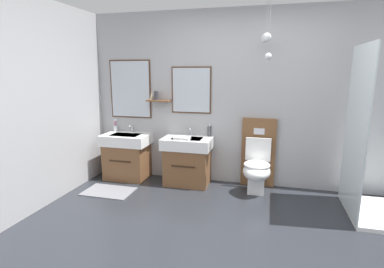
{
  "coord_description": "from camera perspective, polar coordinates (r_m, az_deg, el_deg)",
  "views": [
    {
      "loc": [
        0.34,
        -2.63,
        1.66
      ],
      "look_at": [
        -0.72,
        1.43,
        0.78
      ],
      "focal_mm": 28.1,
      "sensor_mm": 36.0,
      "label": 1
    }
  ],
  "objects": [
    {
      "name": "ground_plane",
      "position": [
        3.15,
        6.55,
        -21.03
      ],
      "size": [
        6.09,
        4.88,
        0.1
      ],
      "primitive_type": "cube",
      "color": "#23262B",
      "rests_on": "ground"
    },
    {
      "name": "wall_back",
      "position": [
        4.44,
        9.96,
        6.56
      ],
      "size": [
        4.89,
        0.51,
        2.52
      ],
      "color": "#A8A8AA",
      "rests_on": "ground"
    },
    {
      "name": "wall_left",
      "position": [
        3.81,
        -31.28,
        4.11
      ],
      "size": [
        0.12,
        3.68,
        2.52
      ],
      "primitive_type": "cube",
      "color": "#A8A8AA",
      "rests_on": "ground"
    },
    {
      "name": "bath_mat",
      "position": [
        4.44,
        -15.52,
        -10.45
      ],
      "size": [
        0.68,
        0.44,
        0.01
      ],
      "primitive_type": "cube",
      "color": "slate",
      "rests_on": "ground"
    },
    {
      "name": "vanity_sink_left",
      "position": [
        4.82,
        -12.18,
        -3.93
      ],
      "size": [
        0.71,
        0.51,
        0.7
      ],
      "color": "brown",
      "rests_on": "ground"
    },
    {
      "name": "tap_on_left_sink",
      "position": [
        4.9,
        -11.4,
        1.2
      ],
      "size": [
        0.03,
        0.13,
        0.11
      ],
      "color": "silver",
      "rests_on": "vanity_sink_left"
    },
    {
      "name": "vanity_sink_right",
      "position": [
        4.48,
        -0.82,
        -4.89
      ],
      "size": [
        0.71,
        0.51,
        0.7
      ],
      "color": "brown",
      "rests_on": "ground"
    },
    {
      "name": "tap_on_right_sink",
      "position": [
        4.55,
        -0.21,
        0.65
      ],
      "size": [
        0.03,
        0.13,
        0.11
      ],
      "color": "silver",
      "rests_on": "vanity_sink_right"
    },
    {
      "name": "toilet",
      "position": [
        4.34,
        12.29,
        -5.61
      ],
      "size": [
        0.48,
        0.62,
        1.0
      ],
      "color": "brown",
      "rests_on": "ground"
    },
    {
      "name": "toothbrush_cup",
      "position": [
        5.01,
        -14.29,
        1.13
      ],
      "size": [
        0.07,
        0.07,
        0.2
      ],
      "color": "silver",
      "rests_on": "vanity_sink_left"
    },
    {
      "name": "soap_dispenser",
      "position": [
        4.49,
        3.31,
        0.56
      ],
      "size": [
        0.06,
        0.06,
        0.18
      ],
      "color": "#4C4C51",
      "rests_on": "vanity_sink_right"
    },
    {
      "name": "folded_hand_towel",
      "position": [
        4.25,
        -1.91,
        -0.83
      ],
      "size": [
        0.22,
        0.16,
        0.04
      ],
      "primitive_type": "cube",
      "color": "white",
      "rests_on": "vanity_sink_right"
    },
    {
      "name": "shower_tray",
      "position": [
        4.1,
        32.02,
        -7.96
      ],
      "size": [
        1.0,
        0.91,
        1.95
      ],
      "color": "white",
      "rests_on": "ground"
    }
  ]
}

